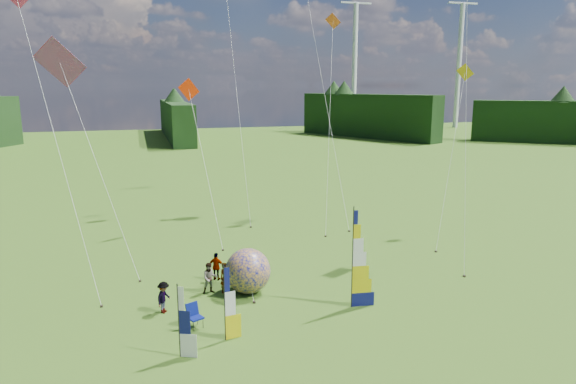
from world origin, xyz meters
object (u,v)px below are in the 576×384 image
object	(u,v)px
spectator_d	(216,267)
spectator_c	(164,297)
spectator_b	(210,278)
side_banner_left	(225,305)
camp_chair	(195,316)
kite_whale	(325,86)
spectator_a	(225,278)
side_banner_far	(179,322)
bol_inflatable	(248,271)
feather_banner_main	(352,260)

from	to	relation	value
spectator_d	spectator_c	bearing A→B (deg)	79.41
spectator_d	spectator_b	bearing A→B (deg)	101.44
side_banner_left	camp_chair	xyz separation A→B (m)	(-1.07, 1.46, -1.04)
kite_whale	spectator_a	bearing A→B (deg)	-105.45
spectator_d	kite_whale	xyz separation A→B (m)	(10.73, 12.40, 9.61)
side_banner_left	camp_chair	size ratio (longest dim) A/B	2.88
side_banner_far	spectator_c	xyz separation A→B (m)	(-0.37, 4.29, -0.71)
side_banner_far	spectator_d	size ratio (longest dim) A/B	1.89
side_banner_far	spectator_d	world-z (taller)	side_banner_far
side_banner_left	spectator_a	distance (m)	5.13
side_banner_far	bol_inflatable	distance (m)	6.75
kite_whale	spectator_c	bearing A→B (deg)	-109.89
bol_inflatable	camp_chair	distance (m)	4.46
side_banner_far	spectator_b	size ratio (longest dim) A/B	1.82
bol_inflatable	spectator_d	distance (m)	2.54
bol_inflatable	kite_whale	world-z (taller)	kite_whale
feather_banner_main	spectator_d	world-z (taller)	feather_banner_main
feather_banner_main	spectator_c	world-z (taller)	feather_banner_main
camp_chair	kite_whale	bearing A→B (deg)	30.46
side_banner_far	camp_chair	xyz separation A→B (m)	(0.86, 2.29, -0.91)
side_banner_far	spectator_a	bearing A→B (deg)	88.30
spectator_b	side_banner_far	bearing A→B (deg)	-110.15
spectator_a	spectator_c	bearing A→B (deg)	-169.38
side_banner_far	camp_chair	distance (m)	2.61
spectator_c	side_banner_left	bearing A→B (deg)	-114.39
side_banner_left	spectator_b	bearing A→B (deg)	80.53
side_banner_far	kite_whale	xyz separation A→B (m)	(13.32, 20.06, 8.92)
side_banner_far	kite_whale	world-z (taller)	kite_whale
side_banner_far	spectator_d	bearing A→B (deg)	95.04
feather_banner_main	spectator_a	distance (m)	6.67
side_banner_left	kite_whale	distance (m)	24.02
spectator_b	kite_whale	distance (m)	20.44
spectator_c	spectator_d	xyz separation A→B (m)	(2.97, 3.37, 0.02)
bol_inflatable	spectator_b	distance (m)	1.97
side_banner_left	spectator_d	bearing A→B (deg)	75.84
side_banner_far	kite_whale	distance (m)	25.68
spectator_c	side_banner_far	bearing A→B (deg)	-142.99
spectator_c	bol_inflatable	bearing A→B (deg)	-41.99
spectator_a	camp_chair	size ratio (longest dim) A/B	1.44
spectator_a	kite_whale	xyz separation A→B (m)	(10.55, 14.24, 9.59)
spectator_a	spectator_c	size ratio (longest dim) A/B	1.05
spectator_a	side_banner_far	bearing A→B (deg)	-130.82
feather_banner_main	side_banner_far	distance (m)	8.64
spectator_c	spectator_d	distance (m)	4.49
bol_inflatable	spectator_a	distance (m)	1.21
side_banner_left	spectator_c	size ratio (longest dim) A/B	2.11
feather_banner_main	kite_whale	xyz separation A→B (m)	(5.07, 17.68, 8.00)
spectator_d	camp_chair	size ratio (longest dim) A/B	1.41
side_banner_left	bol_inflatable	distance (m)	5.09
side_banner_far	camp_chair	size ratio (longest dim) A/B	2.65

